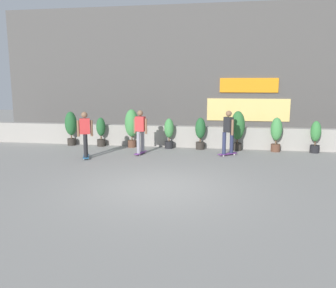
% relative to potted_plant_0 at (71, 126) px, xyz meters
% --- Properties ---
extents(ground_plane, '(48.00, 48.00, 0.00)m').
position_rel_potted_plant_0_xyz_m(ground_plane, '(4.99, -5.55, -0.86)').
color(ground_plane, gray).
extents(planter_wall, '(18.00, 0.40, 0.90)m').
position_rel_potted_plant_0_xyz_m(planter_wall, '(4.99, 0.45, -0.41)').
color(planter_wall, gray).
rests_on(planter_wall, ground).
extents(building_backdrop, '(20.00, 2.08, 6.50)m').
position_rel_potted_plant_0_xyz_m(building_backdrop, '(4.99, 4.45, 2.39)').
color(building_backdrop, '#4C4947').
rests_on(building_backdrop, ground).
extents(potted_plant_0, '(0.50, 0.50, 1.48)m').
position_rel_potted_plant_0_xyz_m(potted_plant_0, '(0.00, 0.00, 0.00)').
color(potted_plant_0, '#2D2823').
rests_on(potted_plant_0, ground).
extents(potted_plant_1, '(0.39, 0.39, 1.25)m').
position_rel_potted_plant_0_xyz_m(potted_plant_1, '(1.37, 0.00, -0.18)').
color(potted_plant_1, '#2D2823').
rests_on(potted_plant_1, ground).
extents(potted_plant_2, '(0.57, 0.57, 1.62)m').
position_rel_potted_plant_0_xyz_m(potted_plant_2, '(2.75, 0.00, 0.09)').
color(potted_plant_2, brown).
rests_on(potted_plant_2, ground).
extents(potted_plant_3, '(0.40, 0.40, 1.26)m').
position_rel_potted_plant_0_xyz_m(potted_plant_3, '(4.35, 0.00, -0.17)').
color(potted_plant_3, black).
rests_on(potted_plant_3, ground).
extents(potted_plant_4, '(0.42, 0.42, 1.31)m').
position_rel_potted_plant_0_xyz_m(potted_plant_4, '(5.66, -0.00, -0.13)').
color(potted_plant_4, '#2D2823').
rests_on(potted_plant_4, ground).
extents(potted_plant_5, '(0.56, 0.56, 1.60)m').
position_rel_potted_plant_0_xyz_m(potted_plant_5, '(7.16, 0.00, 0.08)').
color(potted_plant_5, '#2D2823').
rests_on(potted_plant_5, ground).
extents(potted_plant_6, '(0.45, 0.45, 1.37)m').
position_rel_potted_plant_0_xyz_m(potted_plant_6, '(8.67, -0.00, -0.09)').
color(potted_plant_6, brown).
rests_on(potted_plant_6, ground).
extents(potted_plant_7, '(0.39, 0.39, 1.26)m').
position_rel_potted_plant_0_xyz_m(potted_plant_7, '(10.16, 0.00, -0.18)').
color(potted_plant_7, black).
rests_on(potted_plant_7, ground).
extents(skater_far_left, '(0.53, 0.82, 1.70)m').
position_rel_potted_plant_0_xyz_m(skater_far_left, '(1.68, -2.43, 0.08)').
color(skater_far_left, '#266699').
rests_on(skater_far_left, ground).
extents(skater_far_right, '(0.75, 0.66, 1.70)m').
position_rel_potted_plant_0_xyz_m(skater_far_right, '(6.78, -1.09, 0.08)').
color(skater_far_right, '#72338C').
rests_on(skater_far_right, ground).
extents(skater_by_wall_left, '(0.55, 0.82, 1.70)m').
position_rel_potted_plant_0_xyz_m(skater_by_wall_left, '(3.48, -1.42, 0.08)').
color(skater_by_wall_left, '#72338C').
rests_on(skater_by_wall_left, ground).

